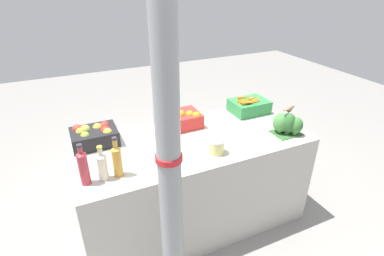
% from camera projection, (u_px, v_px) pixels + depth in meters
% --- Properties ---
extents(ground_plane, '(10.00, 10.00, 0.00)m').
position_uv_depth(ground_plane, '(192.00, 217.00, 2.75)').
color(ground_plane, gray).
extents(market_table, '(1.84, 0.85, 0.82)m').
position_uv_depth(market_table, '(192.00, 181.00, 2.56)').
color(market_table, '#B7B2A8').
rests_on(market_table, ground_plane).
extents(support_pole, '(0.13, 0.13, 2.22)m').
position_uv_depth(support_pole, '(170.00, 176.00, 1.46)').
color(support_pole, gray).
rests_on(support_pole, ground_plane).
extents(apple_crate, '(0.34, 0.26, 0.15)m').
position_uv_depth(apple_crate, '(94.00, 135.00, 2.28)').
color(apple_crate, black).
rests_on(apple_crate, market_table).
extents(orange_crate, '(0.34, 0.26, 0.16)m').
position_uv_depth(orange_crate, '(179.00, 119.00, 2.53)').
color(orange_crate, red).
rests_on(orange_crate, market_table).
extents(carrot_crate, '(0.34, 0.26, 0.15)m').
position_uv_depth(carrot_crate, '(249.00, 106.00, 2.80)').
color(carrot_crate, '#2D8442').
rests_on(carrot_crate, market_table).
extents(broccoli_pile, '(0.22, 0.20, 0.18)m').
position_uv_depth(broccoli_pile, '(287.00, 124.00, 2.41)').
color(broccoli_pile, '#2D602D').
rests_on(broccoli_pile, market_table).
extents(juice_bottle_ruby, '(0.06, 0.06, 0.28)m').
position_uv_depth(juice_bottle_ruby, '(83.00, 167.00, 1.82)').
color(juice_bottle_ruby, '#B2333D').
rests_on(juice_bottle_ruby, market_table).
extents(juice_bottle_cloudy, '(0.06, 0.06, 0.24)m').
position_uv_depth(juice_bottle_cloudy, '(102.00, 166.00, 1.87)').
color(juice_bottle_cloudy, beige).
rests_on(juice_bottle_cloudy, market_table).
extents(juice_bottle_amber, '(0.06, 0.06, 0.28)m').
position_uv_depth(juice_bottle_amber, '(117.00, 160.00, 1.90)').
color(juice_bottle_amber, gold).
rests_on(juice_bottle_amber, market_table).
extents(pickle_jar, '(0.12, 0.12, 0.11)m').
position_uv_depth(pickle_jar, '(217.00, 146.00, 2.17)').
color(pickle_jar, '#D1CC75').
rests_on(pickle_jar, market_table).
extents(sparrow_bird, '(0.13, 0.05, 0.05)m').
position_uv_depth(sparrow_bird, '(290.00, 109.00, 2.38)').
color(sparrow_bird, '#4C3D2D').
rests_on(sparrow_bird, broccoli_pile).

